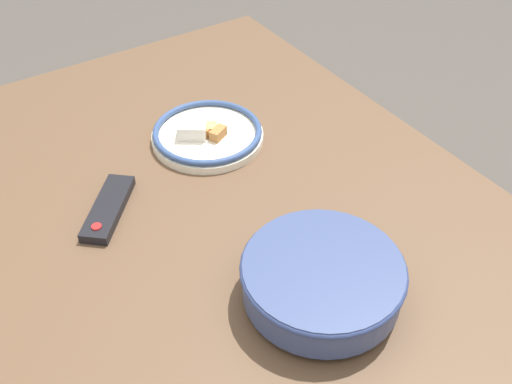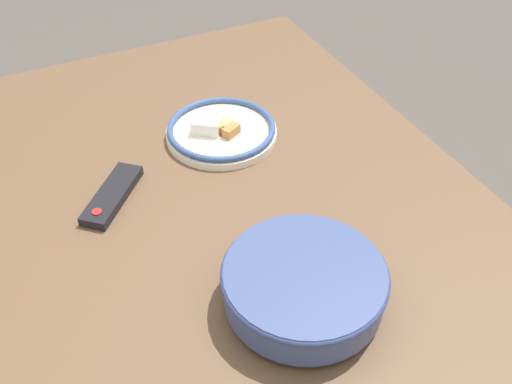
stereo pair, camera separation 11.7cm
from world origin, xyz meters
name	(u,v)px [view 2 (the right image)]	position (x,y,z in m)	size (l,w,h in m)	color
dining_table	(230,240)	(0.00, 0.00, 0.70)	(1.48, 1.04, 0.78)	brown
noodle_bowl	(304,285)	(-0.26, -0.02, 0.82)	(0.28, 0.28, 0.08)	#384775
food_plate	(221,131)	(0.24, -0.09, 0.79)	(0.25, 0.25, 0.05)	silver
tv_remote	(112,195)	(0.14, 0.20, 0.79)	(0.17, 0.16, 0.02)	black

